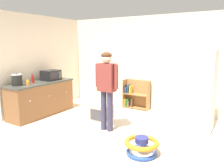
{
  "coord_description": "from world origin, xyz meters",
  "views": [
    {
      "loc": [
        2.49,
        -3.73,
        1.91
      ],
      "look_at": [
        -0.02,
        0.35,
        1.04
      ],
      "focal_mm": 35.55,
      "sensor_mm": 36.0,
      "label": 1
    }
  ],
  "objects_px": {
    "crock_pot": "(17,80)",
    "ketchup_bottle": "(33,79)",
    "green_cup": "(58,76)",
    "standing_person": "(107,84)",
    "baby_walker": "(142,146)",
    "orange_cup": "(28,83)",
    "refrigerator": "(197,91)",
    "bookshelf": "(135,96)",
    "microwave": "(51,75)",
    "yellow_cup": "(28,82)",
    "kitchen_counter": "(42,98)",
    "banana_bunch": "(62,78)",
    "pet_carrier": "(102,112)"
  },
  "relations": [
    {
      "from": "kitchen_counter",
      "to": "baby_walker",
      "type": "bearing_deg",
      "value": -11.09
    },
    {
      "from": "ketchup_bottle",
      "to": "green_cup",
      "type": "distance_m",
      "value": 1.07
    },
    {
      "from": "refrigerator",
      "to": "standing_person",
      "type": "distance_m",
      "value": 1.98
    },
    {
      "from": "ketchup_bottle",
      "to": "orange_cup",
      "type": "distance_m",
      "value": 0.29
    },
    {
      "from": "standing_person",
      "to": "orange_cup",
      "type": "height_order",
      "value": "standing_person"
    },
    {
      "from": "microwave",
      "to": "yellow_cup",
      "type": "bearing_deg",
      "value": -98.74
    },
    {
      "from": "bookshelf",
      "to": "crock_pot",
      "type": "xyz_separation_m",
      "value": [
        -2.0,
        -2.53,
        0.67
      ]
    },
    {
      "from": "orange_cup",
      "to": "baby_walker",
      "type": "bearing_deg",
      "value": -3.23
    },
    {
      "from": "green_cup",
      "to": "standing_person",
      "type": "bearing_deg",
      "value": -20.36
    },
    {
      "from": "refrigerator",
      "to": "bookshelf",
      "type": "xyz_separation_m",
      "value": [
        -1.91,
        0.89,
        -0.52
      ]
    },
    {
      "from": "microwave",
      "to": "orange_cup",
      "type": "height_order",
      "value": "microwave"
    },
    {
      "from": "bookshelf",
      "to": "yellow_cup",
      "type": "xyz_separation_m",
      "value": [
        -2.01,
        -2.22,
        0.58
      ]
    },
    {
      "from": "pet_carrier",
      "to": "banana_bunch",
      "type": "relative_size",
      "value": 3.49
    },
    {
      "from": "bookshelf",
      "to": "yellow_cup",
      "type": "height_order",
      "value": "yellow_cup"
    },
    {
      "from": "orange_cup",
      "to": "green_cup",
      "type": "height_order",
      "value": "same"
    },
    {
      "from": "baby_walker",
      "to": "crock_pot",
      "type": "height_order",
      "value": "crock_pot"
    },
    {
      "from": "kitchen_counter",
      "to": "pet_carrier",
      "type": "distance_m",
      "value": 1.71
    },
    {
      "from": "baby_walker",
      "to": "standing_person",
      "type": "bearing_deg",
      "value": 151.0
    },
    {
      "from": "standing_person",
      "to": "banana_bunch",
      "type": "height_order",
      "value": "standing_person"
    },
    {
      "from": "refrigerator",
      "to": "baby_walker",
      "type": "xyz_separation_m",
      "value": [
        -0.56,
        -1.65,
        -0.73
      ]
    },
    {
      "from": "standing_person",
      "to": "bookshelf",
      "type": "bearing_deg",
      "value": 96.77
    },
    {
      "from": "refrigerator",
      "to": "crock_pot",
      "type": "xyz_separation_m",
      "value": [
        -3.9,
        -1.64,
        0.15
      ]
    },
    {
      "from": "bookshelf",
      "to": "ketchup_bottle",
      "type": "xyz_separation_m",
      "value": [
        -1.95,
        -2.11,
        0.63
      ]
    },
    {
      "from": "microwave",
      "to": "banana_bunch",
      "type": "distance_m",
      "value": 0.39
    },
    {
      "from": "kitchen_counter",
      "to": "crock_pot",
      "type": "xyz_separation_m",
      "value": [
        -0.11,
        -0.63,
        0.59
      ]
    },
    {
      "from": "bookshelf",
      "to": "refrigerator",
      "type": "bearing_deg",
      "value": -25.09
    },
    {
      "from": "kitchen_counter",
      "to": "banana_bunch",
      "type": "height_order",
      "value": "banana_bunch"
    },
    {
      "from": "orange_cup",
      "to": "green_cup",
      "type": "relative_size",
      "value": 1.0
    },
    {
      "from": "bookshelf",
      "to": "ketchup_bottle",
      "type": "bearing_deg",
      "value": -132.69
    },
    {
      "from": "crock_pot",
      "to": "yellow_cup",
      "type": "relative_size",
      "value": 3.23
    },
    {
      "from": "ketchup_bottle",
      "to": "pet_carrier",
      "type": "bearing_deg",
      "value": 24.61
    },
    {
      "from": "ketchup_bottle",
      "to": "yellow_cup",
      "type": "relative_size",
      "value": 2.59
    },
    {
      "from": "microwave",
      "to": "kitchen_counter",
      "type": "bearing_deg",
      "value": -88.64
    },
    {
      "from": "microwave",
      "to": "ketchup_bottle",
      "type": "xyz_separation_m",
      "value": [
        -0.05,
        -0.59,
        -0.04
      ]
    },
    {
      "from": "crock_pot",
      "to": "yellow_cup",
      "type": "bearing_deg",
      "value": 91.83
    },
    {
      "from": "orange_cup",
      "to": "ketchup_bottle",
      "type": "bearing_deg",
      "value": 117.43
    },
    {
      "from": "bookshelf",
      "to": "ketchup_bottle",
      "type": "height_order",
      "value": "ketchup_bottle"
    },
    {
      "from": "baby_walker",
      "to": "orange_cup",
      "type": "height_order",
      "value": "orange_cup"
    },
    {
      "from": "microwave",
      "to": "standing_person",
      "type": "bearing_deg",
      "value": -10.63
    },
    {
      "from": "bookshelf",
      "to": "orange_cup",
      "type": "height_order",
      "value": "orange_cup"
    },
    {
      "from": "microwave",
      "to": "yellow_cup",
      "type": "relative_size",
      "value": 5.05
    },
    {
      "from": "orange_cup",
      "to": "green_cup",
      "type": "xyz_separation_m",
      "value": [
        -0.28,
        1.31,
        0.0
      ]
    },
    {
      "from": "baby_walker",
      "to": "green_cup",
      "type": "bearing_deg",
      "value": 156.69
    },
    {
      "from": "bookshelf",
      "to": "crock_pot",
      "type": "height_order",
      "value": "crock_pot"
    },
    {
      "from": "kitchen_counter",
      "to": "bookshelf",
      "type": "xyz_separation_m",
      "value": [
        1.89,
        1.91,
        -0.08
      ]
    },
    {
      "from": "crock_pot",
      "to": "ketchup_bottle",
      "type": "distance_m",
      "value": 0.43
    },
    {
      "from": "refrigerator",
      "to": "orange_cup",
      "type": "bearing_deg",
      "value": -158.5
    },
    {
      "from": "microwave",
      "to": "green_cup",
      "type": "distance_m",
      "value": 0.52
    },
    {
      "from": "refrigerator",
      "to": "pet_carrier",
      "type": "relative_size",
      "value": 3.22
    },
    {
      "from": "standing_person",
      "to": "green_cup",
      "type": "distance_m",
      "value": 2.48
    }
  ]
}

